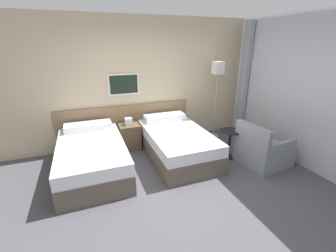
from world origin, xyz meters
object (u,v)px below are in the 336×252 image
Objects in this scene: bed_near_door at (92,157)px; side_table at (230,139)px; bed_near_window at (176,143)px; nightstand at (130,136)px; floor_lamp at (218,76)px; armchair at (262,151)px.

side_table is (2.57, -0.42, 0.11)m from bed_near_door.
bed_near_door is at bearing 180.00° from bed_near_window.
nightstand is 1.21× the size of side_table.
nightstand is (0.81, 0.69, 0.00)m from bed_near_door.
nightstand is 2.09m from side_table.
side_table is at bearing -105.80° from floor_lamp.
bed_near_door is 3.17m from floor_lamp.
floor_lamp is (1.26, 0.64, 1.19)m from bed_near_window.
bed_near_window is at bearing -40.40° from nightstand.
armchair is at bearing -44.05° from side_table.
bed_near_window is at bearing 52.75° from armchair.
floor_lamp is 1.92m from armchair.
floor_lamp is 2.00× the size of armchair.
nightstand is 2.38m from floor_lamp.
nightstand reaches higher than bed_near_door.
bed_near_window is 2.15× the size of armchair.
side_table is (1.76, -1.11, 0.11)m from nightstand.
armchair is (3.01, -0.85, -0.03)m from bed_near_door.
armchair is (1.40, -0.85, -0.03)m from bed_near_window.
bed_near_window is at bearing 0.00° from bed_near_door.
floor_lamp is 1.54m from side_table.
armchair is at bearing -31.28° from bed_near_window.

